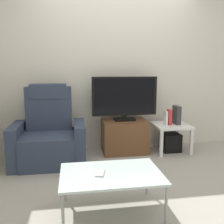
{
  "coord_description": "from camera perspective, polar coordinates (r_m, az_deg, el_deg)",
  "views": [
    {
      "loc": [
        -0.69,
        -2.86,
        1.31
      ],
      "look_at": [
        -0.15,
        0.5,
        0.7
      ],
      "focal_mm": 39.86,
      "sensor_mm": 36.0,
      "label": 1
    }
  ],
  "objects": [
    {
      "name": "wall_back",
      "position": [
        4.05,
        0.78,
        10.01
      ],
      "size": [
        6.4,
        0.06,
        2.6
      ],
      "primitive_type": "cube",
      "color": "beige",
      "rests_on": "ground"
    },
    {
      "name": "game_console",
      "position": [
        4.03,
        14.6,
        -0.65
      ],
      "size": [
        0.07,
        0.2,
        0.29
      ],
      "primitive_type": "cube",
      "color": "#333338",
      "rests_on": "side_table"
    },
    {
      "name": "ground_plane",
      "position": [
        3.22,
        4.23,
        -13.86
      ],
      "size": [
        6.4,
        6.4,
        0.0
      ],
      "primitive_type": "plane",
      "color": "#9E998E"
    },
    {
      "name": "side_table",
      "position": [
        4.03,
        13.34,
        -3.67
      ],
      "size": [
        0.54,
        0.54,
        0.43
      ],
      "color": "white",
      "rests_on": "ground"
    },
    {
      "name": "recliner_armchair",
      "position": [
        3.58,
        -14.25,
        -5.32
      ],
      "size": [
        0.98,
        0.78,
        1.08
      ],
      "rotation": [
        0.0,
        0.0,
        0.07
      ],
      "color": "#2D384C",
      "rests_on": "ground"
    },
    {
      "name": "subwoofer_box",
      "position": [
        4.09,
        13.22,
        -6.72
      ],
      "size": [
        0.28,
        0.28,
        0.28
      ],
      "primitive_type": "cube",
      "color": "black",
      "rests_on": "ground"
    },
    {
      "name": "coffee_table",
      "position": [
        2.29,
        -0.23,
        -14.31
      ],
      "size": [
        0.9,
        0.6,
        0.38
      ],
      "color": "#B2C6C1",
      "rests_on": "ground"
    },
    {
      "name": "book_leftmost",
      "position": [
        3.94,
        12.21,
        -1.33
      ],
      "size": [
        0.03,
        0.11,
        0.22
      ],
      "primitive_type": "cube",
      "color": "white",
      "rests_on": "side_table"
    },
    {
      "name": "book_middle",
      "position": [
        3.96,
        12.99,
        -1.15
      ],
      "size": [
        0.05,
        0.1,
        0.24
      ],
      "primitive_type": "cube",
      "color": "red",
      "rests_on": "side_table"
    },
    {
      "name": "television",
      "position": [
        3.81,
        2.91,
        3.34
      ],
      "size": [
        1.0,
        0.2,
        0.67
      ],
      "color": "black",
      "rests_on": "tv_stand"
    },
    {
      "name": "cell_phone",
      "position": [
        2.27,
        -2.71,
        -13.8
      ],
      "size": [
        0.1,
        0.16,
        0.01
      ],
      "primitive_type": "cube",
      "rotation": [
        0.0,
        0.0,
        -0.24
      ],
      "color": "#B7B7BC",
      "rests_on": "coffee_table"
    },
    {
      "name": "tv_stand",
      "position": [
        3.91,
        2.89,
        -5.53
      ],
      "size": [
        0.69,
        0.49,
        0.5
      ],
      "color": "brown",
      "rests_on": "ground"
    }
  ]
}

